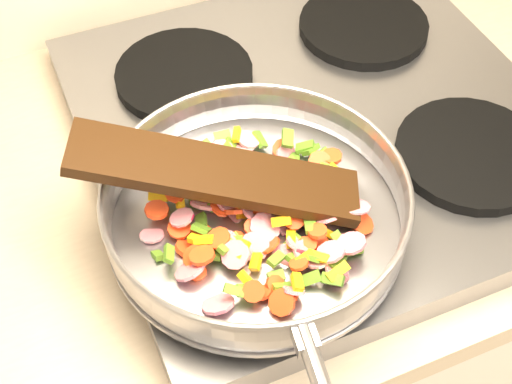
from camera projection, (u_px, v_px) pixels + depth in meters
name	position (u px, v px, depth m)	size (l,w,h in m)	color
cooktop	(319.00, 128.00, 0.95)	(0.60, 0.60, 0.04)	#939399
grate_fl	(265.00, 224.00, 0.82)	(0.19, 0.19, 0.02)	black
grate_fr	(471.00, 154.00, 0.89)	(0.19, 0.19, 0.02)	black
grate_bl	(184.00, 75.00, 0.98)	(0.19, 0.19, 0.02)	black
grate_br	(363.00, 26.00, 1.05)	(0.19, 0.19, 0.02)	black
saute_pan	(256.00, 206.00, 0.78)	(0.38, 0.55, 0.06)	#9E9EA5
vegetable_heap	(263.00, 211.00, 0.79)	(0.26, 0.27, 0.05)	#568B23
wooden_spatula	(217.00, 173.00, 0.77)	(0.32, 0.07, 0.01)	black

